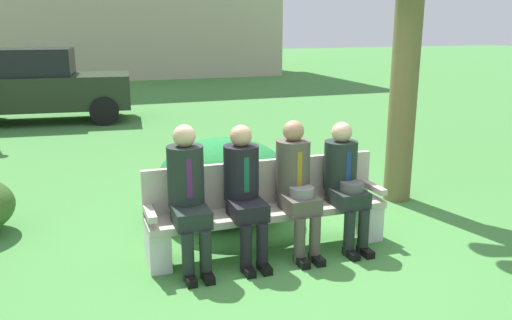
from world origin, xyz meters
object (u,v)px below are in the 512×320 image
object	(u,v)px
seated_man_leftmost	(188,190)
parked_car_near	(41,86)
seated_man_centerright	(296,181)
seated_man_rightmost	(345,178)
shrub_mid_lawn	(224,179)
park_bench	(267,208)
seated_man_centerleft	(244,186)

from	to	relation	value
seated_man_leftmost	parked_car_near	distance (m)	8.65
seated_man_centerright	seated_man_rightmost	distance (m)	0.53
seated_man_rightmost	seated_man_leftmost	bearing A→B (deg)	179.54
seated_man_centerright	parked_car_near	distance (m)	8.92
seated_man_leftmost	parked_car_near	bearing A→B (deg)	100.62
seated_man_centerright	shrub_mid_lawn	xyz separation A→B (m)	(-0.44, 1.09, -0.25)
seated_man_rightmost	parked_car_near	distance (m)	9.10
seated_man_rightmost	park_bench	bearing A→B (deg)	169.99
seated_man_rightmost	shrub_mid_lawn	distance (m)	1.48
seated_man_centerleft	seated_man_centerright	size ratio (longest dim) A/B	0.99
seated_man_centerleft	shrub_mid_lawn	size ratio (longest dim) A/B	0.85
seated_man_centerleft	seated_man_rightmost	xyz separation A→B (m)	(1.07, -0.01, -0.02)
park_bench	seated_man_centerright	world-z (taller)	seated_man_centerright
park_bench	seated_man_centerleft	size ratio (longest dim) A/B	1.86
park_bench	shrub_mid_lawn	xyz separation A→B (m)	(-0.18, 0.95, 0.04)
seated_man_rightmost	shrub_mid_lawn	xyz separation A→B (m)	(-0.97, 1.09, -0.23)
parked_car_near	seated_man_centerleft	bearing A→B (deg)	-75.91
park_bench	seated_man_rightmost	distance (m)	0.84
shrub_mid_lawn	parked_car_near	world-z (taller)	parked_car_near
seated_man_leftmost	seated_man_centerleft	xyz separation A→B (m)	(0.54, -0.00, -0.02)
park_bench	seated_man_rightmost	size ratio (longest dim) A/B	1.91
park_bench	shrub_mid_lawn	world-z (taller)	shrub_mid_lawn
shrub_mid_lawn	seated_man_rightmost	bearing A→B (deg)	-48.48
seated_man_rightmost	parked_car_near	bearing A→B (deg)	110.64
seated_man_centerleft	seated_man_centerright	distance (m)	0.54
park_bench	parked_car_near	distance (m)	8.73
seated_man_centerright	seated_man_rightmost	bearing A→B (deg)	-0.53
seated_man_leftmost	seated_man_centerleft	world-z (taller)	seated_man_leftmost
park_bench	seated_man_centerleft	xyz separation A→B (m)	(-0.28, -0.13, 0.29)
seated_man_leftmost	shrub_mid_lawn	size ratio (longest dim) A/B	0.87
seated_man_centerright	seated_man_centerleft	bearing A→B (deg)	179.50
park_bench	seated_man_leftmost	size ratio (longest dim) A/B	1.81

